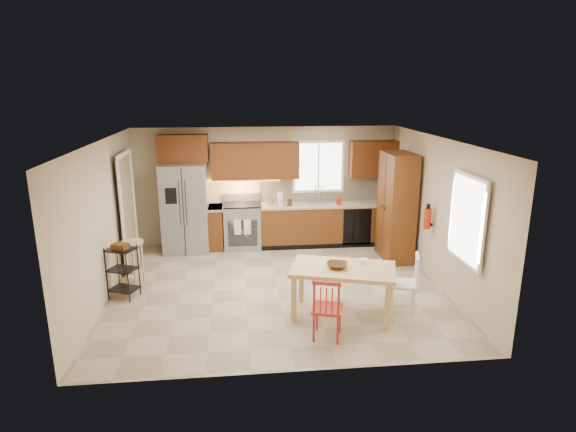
{
  "coord_description": "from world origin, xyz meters",
  "views": [
    {
      "loc": [
        -0.63,
        -7.55,
        3.34
      ],
      "look_at": [
        0.23,
        0.4,
        1.15
      ],
      "focal_mm": 30.0,
      "sensor_mm": 36.0,
      "label": 1
    }
  ],
  "objects_px": {
    "fire_extinguisher": "(428,219)",
    "dining_table": "(342,291)",
    "chair_red": "(327,307)",
    "range_stove": "(242,226)",
    "soap_bottle": "(339,200)",
    "table_bowl": "(337,268)",
    "utility_cart": "(123,272)",
    "refrigerator": "(185,208)",
    "bar_stool": "(134,262)",
    "chair_white": "(403,283)",
    "pantry": "(397,207)",
    "table_jar": "(364,263)"
  },
  "relations": [
    {
      "from": "chair_white",
      "to": "table_jar",
      "type": "bearing_deg",
      "value": 102.89
    },
    {
      "from": "range_stove",
      "to": "soap_bottle",
      "type": "height_order",
      "value": "soap_bottle"
    },
    {
      "from": "utility_cart",
      "to": "dining_table",
      "type": "bearing_deg",
      "value": 7.38
    },
    {
      "from": "range_stove",
      "to": "chair_white",
      "type": "distance_m",
      "value": 4.0
    },
    {
      "from": "table_bowl",
      "to": "table_jar",
      "type": "bearing_deg",
      "value": 12.53
    },
    {
      "from": "table_bowl",
      "to": "utility_cart",
      "type": "height_order",
      "value": "utility_cart"
    },
    {
      "from": "range_stove",
      "to": "soap_bottle",
      "type": "relative_size",
      "value": 4.82
    },
    {
      "from": "soap_bottle",
      "to": "table_bowl",
      "type": "bearing_deg",
      "value": -102.29
    },
    {
      "from": "dining_table",
      "to": "bar_stool",
      "type": "relative_size",
      "value": 1.98
    },
    {
      "from": "dining_table",
      "to": "table_jar",
      "type": "height_order",
      "value": "table_jar"
    },
    {
      "from": "chair_red",
      "to": "bar_stool",
      "type": "bearing_deg",
      "value": 160.3
    },
    {
      "from": "chair_white",
      "to": "fire_extinguisher",
      "type": "bearing_deg",
      "value": -17.15
    },
    {
      "from": "bar_stool",
      "to": "range_stove",
      "type": "bearing_deg",
      "value": 27.55
    },
    {
      "from": "refrigerator",
      "to": "chair_white",
      "type": "bearing_deg",
      "value": -41.75
    },
    {
      "from": "refrigerator",
      "to": "range_stove",
      "type": "bearing_deg",
      "value": 2.99
    },
    {
      "from": "chair_white",
      "to": "table_jar",
      "type": "relative_size",
      "value": 7.13
    },
    {
      "from": "range_stove",
      "to": "pantry",
      "type": "distance_m",
      "value": 3.19
    },
    {
      "from": "soap_bottle",
      "to": "range_stove",
      "type": "bearing_deg",
      "value": 177.6
    },
    {
      "from": "chair_white",
      "to": "soap_bottle",
      "type": "bearing_deg",
      "value": 23.4
    },
    {
      "from": "range_stove",
      "to": "soap_bottle",
      "type": "xyz_separation_m",
      "value": [
        2.03,
        -0.08,
        0.54
      ]
    },
    {
      "from": "soap_bottle",
      "to": "refrigerator",
      "type": "bearing_deg",
      "value": 179.55
    },
    {
      "from": "range_stove",
      "to": "soap_bottle",
      "type": "distance_m",
      "value": 2.1
    },
    {
      "from": "range_stove",
      "to": "bar_stool",
      "type": "relative_size",
      "value": 1.21
    },
    {
      "from": "table_bowl",
      "to": "refrigerator",
      "type": "bearing_deg",
      "value": 127.84
    },
    {
      "from": "fire_extinguisher",
      "to": "chair_red",
      "type": "xyz_separation_m",
      "value": [
        -2.1,
        -1.88,
        -0.66
      ]
    },
    {
      "from": "range_stove",
      "to": "table_jar",
      "type": "xyz_separation_m",
      "value": [
        1.76,
        -3.17,
        0.31
      ]
    },
    {
      "from": "utility_cart",
      "to": "bar_stool",
      "type": "bearing_deg",
      "value": 108.21
    },
    {
      "from": "dining_table",
      "to": "bar_stool",
      "type": "height_order",
      "value": "bar_stool"
    },
    {
      "from": "range_stove",
      "to": "bar_stool",
      "type": "bearing_deg",
      "value": -138.21
    },
    {
      "from": "refrigerator",
      "to": "range_stove",
      "type": "distance_m",
      "value": 1.24
    },
    {
      "from": "refrigerator",
      "to": "table_bowl",
      "type": "bearing_deg",
      "value": -52.16
    },
    {
      "from": "pantry",
      "to": "chair_white",
      "type": "distance_m",
      "value": 2.38
    },
    {
      "from": "soap_bottle",
      "to": "chair_red",
      "type": "distance_m",
      "value": 3.98
    },
    {
      "from": "chair_red",
      "to": "range_stove",
      "type": "bearing_deg",
      "value": 122.43
    },
    {
      "from": "soap_bottle",
      "to": "utility_cart",
      "type": "relative_size",
      "value": 0.22
    },
    {
      "from": "range_stove",
      "to": "chair_red",
      "type": "bearing_deg",
      "value": -74.54
    },
    {
      "from": "pantry",
      "to": "table_bowl",
      "type": "relative_size",
      "value": 6.88
    },
    {
      "from": "fire_extinguisher",
      "to": "dining_table",
      "type": "relative_size",
      "value": 0.24
    },
    {
      "from": "pantry",
      "to": "fire_extinguisher",
      "type": "distance_m",
      "value": 1.07
    },
    {
      "from": "utility_cart",
      "to": "fire_extinguisher",
      "type": "bearing_deg",
      "value": 26.25
    },
    {
      "from": "table_jar",
      "to": "bar_stool",
      "type": "height_order",
      "value": "table_jar"
    },
    {
      "from": "dining_table",
      "to": "chair_white",
      "type": "relative_size",
      "value": 1.7
    },
    {
      "from": "refrigerator",
      "to": "fire_extinguisher",
      "type": "bearing_deg",
      "value": -24.52
    },
    {
      "from": "refrigerator",
      "to": "dining_table",
      "type": "relative_size",
      "value": 1.21
    },
    {
      "from": "pantry",
      "to": "fire_extinguisher",
      "type": "bearing_deg",
      "value": -79.22
    },
    {
      "from": "refrigerator",
      "to": "chair_red",
      "type": "bearing_deg",
      "value": -59.91
    },
    {
      "from": "range_stove",
      "to": "pantry",
      "type": "xyz_separation_m",
      "value": [
        2.98,
        -0.99,
        0.59
      ]
    },
    {
      "from": "range_stove",
      "to": "bar_stool",
      "type": "xyz_separation_m",
      "value": [
        -1.9,
        -1.69,
        -0.08
      ]
    },
    {
      "from": "chair_red",
      "to": "bar_stool",
      "type": "height_order",
      "value": "chair_red"
    },
    {
      "from": "chair_white",
      "to": "bar_stool",
      "type": "distance_m",
      "value": 4.54
    }
  ]
}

